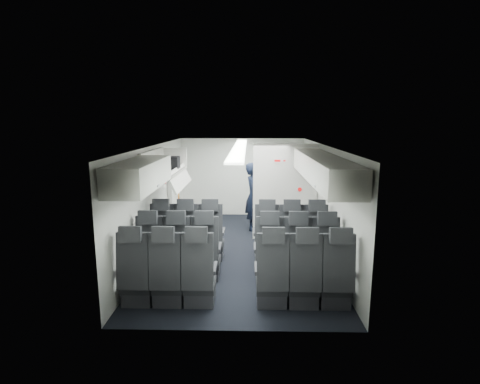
{
  "coord_description": "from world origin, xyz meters",
  "views": [
    {
      "loc": [
        0.18,
        -7.34,
        2.63
      ],
      "look_at": [
        0.0,
        0.4,
        1.15
      ],
      "focal_mm": 28.0,
      "sensor_mm": 36.0,
      "label": 1
    }
  ],
  "objects_px": {
    "seat_row_front": "(239,240)",
    "galley_unit": "(277,183)",
    "seat_row_mid": "(237,257)",
    "flight_attendant": "(253,196)",
    "seat_row_rear": "(235,279)",
    "boarding_door": "(174,191)",
    "carry_on_bag": "(169,163)"
  },
  "relations": [
    {
      "from": "seat_row_mid",
      "to": "seat_row_rear",
      "type": "bearing_deg",
      "value": -90.0
    },
    {
      "from": "seat_row_front",
      "to": "flight_attendant",
      "type": "height_order",
      "value": "flight_attendant"
    },
    {
      "from": "seat_row_front",
      "to": "carry_on_bag",
      "type": "distance_m",
      "value": 2.05
    },
    {
      "from": "seat_row_front",
      "to": "seat_row_rear",
      "type": "relative_size",
      "value": 1.0
    },
    {
      "from": "seat_row_mid",
      "to": "galley_unit",
      "type": "distance_m",
      "value": 4.3
    },
    {
      "from": "seat_row_rear",
      "to": "boarding_door",
      "type": "bearing_deg",
      "value": 112.87
    },
    {
      "from": "boarding_door",
      "to": "galley_unit",
      "type": "bearing_deg",
      "value": 24.28
    },
    {
      "from": "seat_row_front",
      "to": "flight_attendant",
      "type": "bearing_deg",
      "value": 81.88
    },
    {
      "from": "seat_row_mid",
      "to": "flight_attendant",
      "type": "distance_m",
      "value": 3.02
    },
    {
      "from": "galley_unit",
      "to": "seat_row_front",
      "type": "bearing_deg",
      "value": -106.28
    },
    {
      "from": "galley_unit",
      "to": "seat_row_rear",
      "type": "bearing_deg",
      "value": -100.65
    },
    {
      "from": "galley_unit",
      "to": "flight_attendant",
      "type": "height_order",
      "value": "galley_unit"
    },
    {
      "from": "seat_row_mid",
      "to": "seat_row_rear",
      "type": "distance_m",
      "value": 0.9
    },
    {
      "from": "seat_row_front",
      "to": "galley_unit",
      "type": "xyz_separation_m",
      "value": [
        0.95,
        3.25,
        0.55
      ]
    },
    {
      "from": "galley_unit",
      "to": "boarding_door",
      "type": "xyz_separation_m",
      "value": [
        -2.59,
        -1.17,
        0.0
      ]
    },
    {
      "from": "seat_row_rear",
      "to": "flight_attendant",
      "type": "relative_size",
      "value": 2.02
    },
    {
      "from": "galley_unit",
      "to": "flight_attendant",
      "type": "relative_size",
      "value": 1.15
    },
    {
      "from": "seat_row_front",
      "to": "galley_unit",
      "type": "bearing_deg",
      "value": 73.72
    },
    {
      "from": "seat_row_rear",
      "to": "flight_attendant",
      "type": "bearing_deg",
      "value": 85.63
    },
    {
      "from": "flight_attendant",
      "to": "seat_row_rear",
      "type": "bearing_deg",
      "value": 176.89
    },
    {
      "from": "boarding_door",
      "to": "seat_row_mid",
      "type": "bearing_deg",
      "value": -61.23
    },
    {
      "from": "seat_row_rear",
      "to": "galley_unit",
      "type": "xyz_separation_m",
      "value": [
        0.95,
        5.05,
        0.55
      ]
    },
    {
      "from": "galley_unit",
      "to": "carry_on_bag",
      "type": "bearing_deg",
      "value": -130.75
    },
    {
      "from": "seat_row_front",
      "to": "carry_on_bag",
      "type": "relative_size",
      "value": 8.02
    },
    {
      "from": "seat_row_rear",
      "to": "boarding_door",
      "type": "distance_m",
      "value": 4.25
    },
    {
      "from": "seat_row_mid",
      "to": "carry_on_bag",
      "type": "distance_m",
      "value": 2.44
    },
    {
      "from": "galley_unit",
      "to": "carry_on_bag",
      "type": "distance_m",
      "value": 3.71
    },
    {
      "from": "seat_row_mid",
      "to": "boarding_door",
      "type": "relative_size",
      "value": 1.79
    },
    {
      "from": "boarding_door",
      "to": "seat_row_rear",
      "type": "bearing_deg",
      "value": -67.13
    },
    {
      "from": "seat_row_front",
      "to": "seat_row_mid",
      "type": "relative_size",
      "value": 1.0
    },
    {
      "from": "seat_row_mid",
      "to": "carry_on_bag",
      "type": "relative_size",
      "value": 8.02
    },
    {
      "from": "seat_row_front",
      "to": "boarding_door",
      "type": "relative_size",
      "value": 1.79
    }
  ]
}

